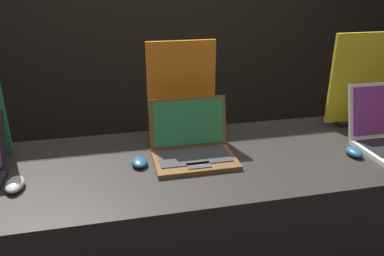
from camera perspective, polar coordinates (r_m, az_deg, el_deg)
The scene contains 8 objects.
wall_back at distance 2.88m, azimuth -6.68°, elevation 17.74°, with size 8.00×0.05×2.80m.
display_counter at distance 1.86m, azimuth -0.07°, elevation -17.07°, with size 2.32×0.73×0.88m.
mouse_front at distance 1.55m, azimuth -25.37°, elevation -7.77°, with size 0.07×0.12×0.04m.
laptop_middle at distance 1.62m, azimuth 0.05°, elevation -2.63°, with size 0.35×0.28×0.24m.
mouse_middle at distance 1.59m, azimuth -8.01°, elevation -5.13°, with size 0.07×0.10×0.03m.
promo_stand_middle at distance 1.77m, azimuth -1.59°, elevation 5.36°, with size 0.32×0.07×0.47m.
mouse_back at distance 1.80m, azimuth 23.45°, elevation -3.39°, with size 0.06×0.10×0.03m.
promo_stand_back at distance 2.11m, azimuth 24.06°, elevation 6.38°, with size 0.33×0.07×0.48m.
Camera 1 is at (-0.31, -1.04, 1.63)m, focal length 35.00 mm.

